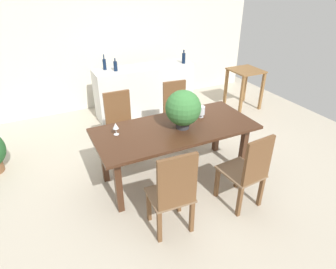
% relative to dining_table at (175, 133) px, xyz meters
% --- Properties ---
extents(ground_plane, '(7.04, 7.04, 0.00)m').
position_rel_dining_table_xyz_m(ground_plane, '(0.00, 0.29, -0.67)').
color(ground_plane, '#BCB29E').
extents(back_wall, '(6.40, 0.10, 2.60)m').
position_rel_dining_table_xyz_m(back_wall, '(0.00, 2.89, 0.63)').
color(back_wall, beige).
rests_on(back_wall, ground).
extents(dining_table, '(2.07, 0.93, 0.76)m').
position_rel_dining_table_xyz_m(dining_table, '(0.00, 0.00, 0.00)').
color(dining_table, '#422616').
rests_on(dining_table, ground).
extents(chair_near_right, '(0.45, 0.51, 0.99)m').
position_rel_dining_table_xyz_m(chair_near_right, '(0.47, -0.89, -0.14)').
color(chair_near_right, brown).
rests_on(chair_near_right, ground).
extents(chair_far_right, '(0.45, 0.47, 1.00)m').
position_rel_dining_table_xyz_m(chair_far_right, '(0.48, 0.89, -0.13)').
color(chair_far_right, brown).
rests_on(chair_far_right, ground).
extents(chair_near_left, '(0.47, 0.43, 1.03)m').
position_rel_dining_table_xyz_m(chair_near_left, '(-0.47, -0.89, -0.11)').
color(chair_near_left, brown).
rests_on(chair_near_left, ground).
extents(chair_far_left, '(0.43, 0.45, 0.99)m').
position_rel_dining_table_xyz_m(chair_far_left, '(-0.46, 0.89, -0.14)').
color(chair_far_left, brown).
rests_on(chair_far_left, ground).
extents(flower_centerpiece, '(0.44, 0.44, 0.50)m').
position_rel_dining_table_xyz_m(flower_centerpiece, '(0.08, -0.05, 0.36)').
color(flower_centerpiece, '#333338').
rests_on(flower_centerpiece, dining_table).
extents(crystal_vase_left, '(0.12, 0.12, 0.17)m').
position_rel_dining_table_xyz_m(crystal_vase_left, '(0.21, 0.26, 0.20)').
color(crystal_vase_left, silver).
rests_on(crystal_vase_left, dining_table).
extents(crystal_vase_center_near, '(0.10, 0.10, 0.16)m').
position_rel_dining_table_xyz_m(crystal_vase_center_near, '(0.45, 0.12, 0.18)').
color(crystal_vase_center_near, silver).
rests_on(crystal_vase_center_near, dining_table).
extents(wine_glass, '(0.07, 0.07, 0.15)m').
position_rel_dining_table_xyz_m(wine_glass, '(-0.73, 0.15, 0.20)').
color(wine_glass, silver).
rests_on(wine_glass, dining_table).
extents(kitchen_counter, '(1.90, 0.53, 0.95)m').
position_rel_dining_table_xyz_m(kitchen_counter, '(0.42, 2.13, -0.20)').
color(kitchen_counter, silver).
rests_on(kitchen_counter, ground).
extents(wine_bottle_green, '(0.06, 0.06, 0.27)m').
position_rel_dining_table_xyz_m(wine_bottle_green, '(-0.29, 2.25, 0.37)').
color(wine_bottle_green, '#0F1E38').
rests_on(wine_bottle_green, kitchen_counter).
extents(wine_bottle_tall, '(0.07, 0.07, 0.26)m').
position_rel_dining_table_xyz_m(wine_bottle_tall, '(1.20, 2.00, 0.38)').
color(wine_bottle_tall, '#0F1E38').
rests_on(wine_bottle_tall, kitchen_counter).
extents(wine_bottle_amber, '(0.07, 0.07, 0.23)m').
position_rel_dining_table_xyz_m(wine_bottle_amber, '(-0.13, 2.09, 0.36)').
color(wine_bottle_amber, '#0F1E38').
rests_on(wine_bottle_amber, kitchen_counter).
extents(side_table, '(0.59, 0.60, 0.80)m').
position_rel_dining_table_xyz_m(side_table, '(2.36, 1.51, -0.07)').
color(side_table, brown).
rests_on(side_table, ground).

